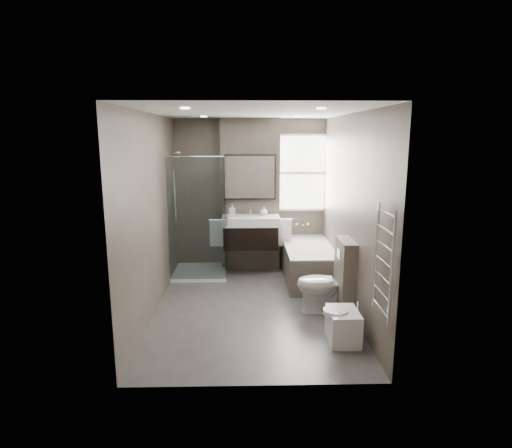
{
  "coord_description": "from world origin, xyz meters",
  "views": [
    {
      "loc": [
        -0.09,
        -5.54,
        2.32
      ],
      "look_at": [
        0.06,
        0.15,
        1.13
      ],
      "focal_mm": 30.0,
      "sensor_mm": 36.0,
      "label": 1
    }
  ],
  "objects_px": {
    "toilet": "(325,284)",
    "vanity": "(251,231)",
    "bathtub": "(308,261)",
    "bidet": "(343,325)"
  },
  "relations": [
    {
      "from": "vanity",
      "to": "toilet",
      "type": "bearing_deg",
      "value": -58.98
    },
    {
      "from": "toilet",
      "to": "vanity",
      "type": "bearing_deg",
      "value": -144.12
    },
    {
      "from": "bathtub",
      "to": "vanity",
      "type": "bearing_deg",
      "value": 160.63
    },
    {
      "from": "bidet",
      "to": "toilet",
      "type": "bearing_deg",
      "value": 93.01
    },
    {
      "from": "toilet",
      "to": "bathtub",
      "type": "bearing_deg",
      "value": -173.14
    },
    {
      "from": "vanity",
      "to": "bathtub",
      "type": "bearing_deg",
      "value": -19.37
    },
    {
      "from": "toilet",
      "to": "bidet",
      "type": "height_order",
      "value": "toilet"
    },
    {
      "from": "toilet",
      "to": "bidet",
      "type": "bearing_deg",
      "value": 7.87
    },
    {
      "from": "toilet",
      "to": "bidet",
      "type": "xyz_separation_m",
      "value": [
        0.04,
        -0.85,
        -0.19
      ]
    },
    {
      "from": "vanity",
      "to": "bathtub",
      "type": "height_order",
      "value": "vanity"
    }
  ]
}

